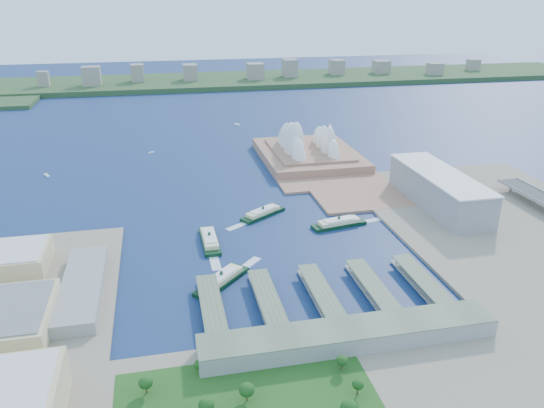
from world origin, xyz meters
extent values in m
plane|color=#0F254A|center=(0.00, 0.00, 0.00)|extent=(3000.00, 3000.00, 0.00)
cube|color=#976B52|center=(107.50, 260.00, 1.50)|extent=(135.00, 220.00, 3.00)
cube|color=#2D4926|center=(0.00, 980.00, 6.00)|extent=(2200.00, 260.00, 12.00)
cube|color=gray|center=(195.00, 80.00, 20.50)|extent=(45.00, 155.00, 35.00)
cube|color=gray|center=(15.00, -135.00, 9.00)|extent=(200.00, 28.00, 12.00)
camera|label=1|loc=(-96.70, -409.91, 220.26)|focal=35.00mm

